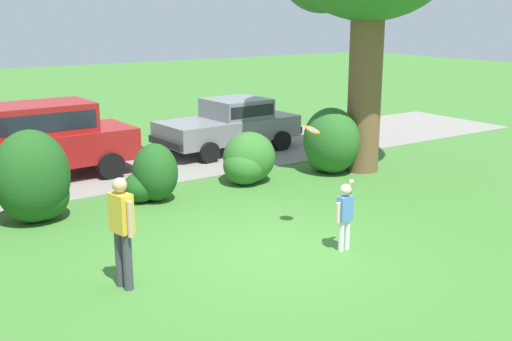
{
  "coord_description": "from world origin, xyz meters",
  "views": [
    {
      "loc": [
        -5.99,
        -8.23,
        4.11
      ],
      "look_at": [
        0.53,
        1.45,
        1.1
      ],
      "focal_mm": 43.64,
      "sensor_mm": 36.0,
      "label": 1
    }
  ],
  "objects_px": {
    "parked_sedan": "(231,123)",
    "child_thrower": "(345,211)",
    "frisbee": "(313,130)",
    "adult_onlooker": "(122,227)",
    "parked_suv": "(41,137)"
  },
  "relations": [
    {
      "from": "parked_sedan",
      "to": "adult_onlooker",
      "type": "xyz_separation_m",
      "value": [
        -6.39,
        -7.27,
        0.13
      ]
    },
    {
      "from": "frisbee",
      "to": "adult_onlooker",
      "type": "relative_size",
      "value": 0.17
    },
    {
      "from": "parked_suv",
      "to": "adult_onlooker",
      "type": "xyz_separation_m",
      "value": [
        -0.76,
        -7.06,
        -0.09
      ]
    },
    {
      "from": "parked_suv",
      "to": "child_thrower",
      "type": "bearing_deg",
      "value": -68.53
    },
    {
      "from": "parked_suv",
      "to": "frisbee",
      "type": "distance_m",
      "value": 7.48
    },
    {
      "from": "parked_suv",
      "to": "child_thrower",
      "type": "distance_m",
      "value": 8.34
    },
    {
      "from": "parked_sedan",
      "to": "child_thrower",
      "type": "height_order",
      "value": "parked_sedan"
    },
    {
      "from": "child_thrower",
      "to": "frisbee",
      "type": "height_order",
      "value": "frisbee"
    },
    {
      "from": "parked_suv",
      "to": "adult_onlooker",
      "type": "distance_m",
      "value": 7.1
    },
    {
      "from": "child_thrower",
      "to": "frisbee",
      "type": "relative_size",
      "value": 4.28
    },
    {
      "from": "child_thrower",
      "to": "frisbee",
      "type": "distance_m",
      "value": 1.64
    },
    {
      "from": "child_thrower",
      "to": "adult_onlooker",
      "type": "xyz_separation_m",
      "value": [
        -3.81,
        0.7,
        0.27
      ]
    },
    {
      "from": "parked_sedan",
      "to": "frisbee",
      "type": "height_order",
      "value": "frisbee"
    },
    {
      "from": "child_thrower",
      "to": "adult_onlooker",
      "type": "relative_size",
      "value": 0.74
    },
    {
      "from": "parked_sedan",
      "to": "child_thrower",
      "type": "relative_size",
      "value": 3.5
    }
  ]
}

